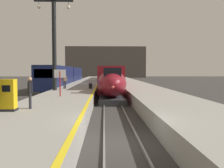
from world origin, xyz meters
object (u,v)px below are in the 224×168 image
highspeed_train_main (108,77)px  rolling_suitcase (91,86)px  passenger_near_edge (65,80)px  ticket_machine_yellow (9,96)px  regional_train_adjacent (66,76)px  passenger_mid_platform (30,90)px  departure_info_board (60,77)px  station_column_mid (54,35)px

highspeed_train_main → rolling_suitcase: 20.15m
passenger_near_edge → ticket_machine_yellow: 15.81m
regional_train_adjacent → passenger_mid_platform: size_ratio=21.66×
passenger_mid_platform → rolling_suitcase: bearing=80.9°
regional_train_adjacent → departure_info_board: size_ratio=17.26×
passenger_near_edge → departure_info_board: departure_info_board is taller
rolling_suitcase → ticket_machine_yellow: size_ratio=0.61×
station_column_mid → passenger_mid_platform: (1.20, -12.78, -4.71)m
ticket_machine_yellow → rolling_suitcase: bearing=78.3°
rolling_suitcase → departure_info_board: (-1.94, -8.60, 1.20)m
regional_train_adjacent → rolling_suitcase: regional_train_adjacent is taller
highspeed_train_main → departure_info_board: bearing=-98.4°
regional_train_adjacent → ticket_machine_yellow: bearing=-85.9°
passenger_near_edge → ticket_machine_yellow: (-0.33, -15.81, -0.25)m
station_column_mid → passenger_near_edge: station_column_mid is taller
departure_info_board → rolling_suitcase: bearing=77.3°
ticket_machine_yellow → departure_info_board: bearing=79.6°
highspeed_train_main → regional_train_adjacent: (-8.10, 0.15, 0.17)m
station_column_mid → departure_info_board: 7.79m
rolling_suitcase → ticket_machine_yellow: ticket_machine_yellow is taller
station_column_mid → departure_info_board: bearing=-75.3°
passenger_mid_platform → ticket_machine_yellow: bearing=-138.4°
highspeed_train_main → ticket_machine_yellow: 36.22m
regional_train_adjacent → ticket_machine_yellow: (2.55, -35.94, -0.34)m
passenger_mid_platform → rolling_suitcase: (2.40, 15.03, -0.69)m
departure_info_board → passenger_mid_platform: bearing=-94.1°
passenger_near_edge → ticket_machine_yellow: passenger_near_edge is taller
station_column_mid → ticket_machine_yellow: 14.42m
passenger_near_edge → passenger_mid_platform: same height
regional_train_adjacent → rolling_suitcase: size_ratio=37.27×
highspeed_train_main → passenger_near_edge: 20.66m
passenger_mid_platform → ticket_machine_yellow: (-0.85, -0.76, -0.25)m
departure_info_board → ticket_machine_yellow: bearing=-100.4°
rolling_suitcase → departure_info_board: size_ratio=0.46×
regional_train_adjacent → station_column_mid: station_column_mid is taller
station_column_mid → passenger_near_edge: size_ratio=5.63×
rolling_suitcase → station_column_mid: bearing=-148.0°
station_column_mid → ticket_machine_yellow: station_column_mid is taller
station_column_mid → passenger_mid_platform: station_column_mid is taller
highspeed_train_main → rolling_suitcase: (-2.29, -20.01, -0.61)m
passenger_near_edge → regional_train_adjacent: bearing=98.1°
passenger_mid_platform → departure_info_board: departure_info_board is taller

